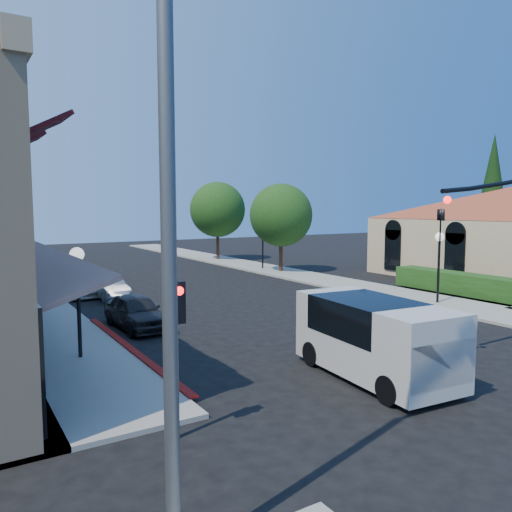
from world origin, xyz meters
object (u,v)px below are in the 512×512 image
cobra_streetlight (194,171)px  lamppost_right_near (439,249)px  parked_car_b (109,288)px  conifer_far (493,188)px  lamppost_right_far (263,234)px  secondary_signal (177,330)px  white_van (376,334)px  parked_car_d (39,264)px  lamppost_left_far (20,245)px  parked_car_c (77,284)px  street_tree_b (217,210)px  street_tree_a (281,215)px  parked_car_a (136,311)px  lamppost_left_near (78,274)px

cobra_streetlight → lamppost_right_near: 20.44m
cobra_streetlight → parked_car_b: bearing=77.8°
conifer_far → lamppost_right_far: (-19.50, 6.00, -3.62)m
secondary_signal → lamppost_right_near: bearing=21.8°
white_van → parked_car_b: size_ratio=1.40×
conifer_far → parked_car_b: size_ratio=3.02×
lamppost_right_near → lamppost_right_far: (0.00, 16.00, 0.00)m
lamppost_right_near → parked_car_d: size_ratio=0.85×
lamppost_left_far → parked_car_c: lamppost_left_far is taller
lamppost_left_far → conifer_far: bearing=-6.3°
lamppost_right_near → parked_car_b: bearing=142.9°
conifer_far → parked_car_b: (-32.80, 0.07, -5.76)m
conifer_far → parked_car_b: conifer_far is taller
conifer_far → street_tree_b: conifer_far is taller
conifer_far → white_van: bearing=-151.7°
street_tree_b → lamppost_right_far: size_ratio=1.97×
street_tree_a → cobra_streetlight: size_ratio=0.70×
street_tree_b → lamppost_right_far: bearing=-92.1°
street_tree_b → parked_car_b: 19.86m
lamppost_right_far → white_van: size_ratio=0.70×
street_tree_a → cobra_streetlight: (-17.95, -24.00, 1.07)m
secondary_signal → lamppost_left_far: bearing=91.4°
parked_car_a → parked_car_b: size_ratio=1.10×
conifer_far → cobra_streetlight: (-37.15, -20.00, -1.09)m
conifer_far → parked_car_c: conifer_far is taller
parked_car_a → parked_car_b: bearing=80.7°
lamppost_right_far → parked_car_a: (-14.15, -12.84, -2.05)m
conifer_far → parked_car_b: 33.30m
parked_car_b → parked_car_c: parked_car_c is taller
street_tree_a → parked_car_d: bearing=147.1°
street_tree_b → lamppost_left_near: (-17.30, -24.00, -1.81)m
lamppost_left_far → lamppost_right_far: same height
cobra_streetlight → parked_car_c: 22.83m
cobra_streetlight → parked_car_d: cobra_streetlight is taller
conifer_far → white_van: size_ratio=2.15×
conifer_far → lamppost_right_far: bearing=162.9°
parked_car_a → lamppost_left_near: bearing=-134.3°
lamppost_right_near → parked_car_b: 16.82m
street_tree_a → secondary_signal: bearing=-129.2°
lamppost_right_far → parked_car_a: bearing=-137.8°
street_tree_a → street_tree_b: size_ratio=0.92×
secondary_signal → lamppost_right_far: size_ratio=0.93×
lamppost_left_far → parked_car_b: (3.70, -3.93, -2.13)m
street_tree_a → street_tree_b: (0.00, 10.00, 0.35)m
lamppost_left_far → parked_car_d: bearing=76.7°
cobra_streetlight → parked_car_d: size_ratio=2.23×
parked_car_b → lamppost_left_near: bearing=-111.0°
lamppost_right_far → parked_car_c: bearing=-165.1°
lamppost_right_near → parked_car_c: 19.03m
street_tree_a → lamppost_right_near: street_tree_a is taller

